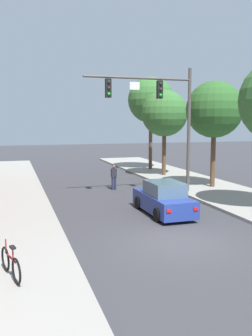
{
  "coord_description": "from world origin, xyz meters",
  "views": [
    {
      "loc": [
        -5.83,
        -11.97,
        4.44
      ],
      "look_at": [
        -0.07,
        6.41,
        2.0
      ],
      "focal_mm": 39.09,
      "sensor_mm": 36.0,
      "label": 1
    }
  ],
  "objects_px": {
    "street_tree_third": "(164,114)",
    "pedestrian_crossing_road": "(114,176)",
    "traffic_signal_mast": "(161,106)",
    "bicycle_leaning": "(11,264)",
    "street_tree_farthest": "(151,100)",
    "street_tree_second": "(214,110)",
    "car_lead_blue": "(163,199)"
  },
  "relations": [
    {
      "from": "traffic_signal_mast",
      "to": "street_tree_second",
      "type": "relative_size",
      "value": 1.08
    },
    {
      "from": "street_tree_second",
      "to": "street_tree_farthest",
      "type": "distance_m",
      "value": 9.94
    },
    {
      "from": "traffic_signal_mast",
      "to": "pedestrian_crossing_road",
      "type": "height_order",
      "value": "traffic_signal_mast"
    },
    {
      "from": "bicycle_leaning",
      "to": "street_tree_farthest",
      "type": "xyz_separation_m",
      "value": [
        12.23,
        20.91,
        5.82
      ]
    },
    {
      "from": "street_tree_farthest",
      "to": "street_tree_second",
      "type": "bearing_deg",
      "value": -86.48
    },
    {
      "from": "street_tree_farthest",
      "to": "car_lead_blue",
      "type": "bearing_deg",
      "value": -108.91
    },
    {
      "from": "traffic_signal_mast",
      "to": "car_lead_blue",
      "type": "xyz_separation_m",
      "value": [
        -1.65,
        -4.39,
        -4.62
      ]
    },
    {
      "from": "traffic_signal_mast",
      "to": "street_tree_farthest",
      "type": "height_order",
      "value": "street_tree_farthest"
    },
    {
      "from": "street_tree_farthest",
      "to": "pedestrian_crossing_road",
      "type": "bearing_deg",
      "value": -124.89
    },
    {
      "from": "traffic_signal_mast",
      "to": "street_tree_third",
      "type": "xyz_separation_m",
      "value": [
        3.19,
        6.85,
        -0.25
      ]
    },
    {
      "from": "pedestrian_crossing_road",
      "to": "street_tree_second",
      "type": "distance_m",
      "value": 7.85
    },
    {
      "from": "traffic_signal_mast",
      "to": "pedestrian_crossing_road",
      "type": "bearing_deg",
      "value": 132.38
    },
    {
      "from": "street_tree_third",
      "to": "street_tree_second",
      "type": "bearing_deg",
      "value": -81.08
    },
    {
      "from": "pedestrian_crossing_road",
      "to": "bicycle_leaning",
      "type": "height_order",
      "value": "pedestrian_crossing_road"
    },
    {
      "from": "street_tree_third",
      "to": "car_lead_blue",
      "type": "bearing_deg",
      "value": -113.34
    },
    {
      "from": "street_tree_second",
      "to": "street_tree_third",
      "type": "relative_size",
      "value": 1.02
    },
    {
      "from": "traffic_signal_mast",
      "to": "street_tree_second",
      "type": "distance_m",
      "value": 4.22
    },
    {
      "from": "car_lead_blue",
      "to": "pedestrian_crossing_road",
      "type": "height_order",
      "value": "pedestrian_crossing_road"
    },
    {
      "from": "traffic_signal_mast",
      "to": "street_tree_farthest",
      "type": "distance_m",
      "value": 11.34
    },
    {
      "from": "street_tree_third",
      "to": "pedestrian_crossing_road",
      "type": "bearing_deg",
      "value": -141.08
    },
    {
      "from": "bicycle_leaning",
      "to": "car_lead_blue",
      "type": "bearing_deg",
      "value": 39.41
    },
    {
      "from": "street_tree_third",
      "to": "bicycle_leaning",
      "type": "bearing_deg",
      "value": -124.95
    },
    {
      "from": "pedestrian_crossing_road",
      "to": "street_tree_second",
      "type": "xyz_separation_m",
      "value": [
        6.37,
        -1.59,
        4.3
      ]
    },
    {
      "from": "car_lead_blue",
      "to": "bicycle_leaning",
      "type": "relative_size",
      "value": 2.47
    },
    {
      "from": "car_lead_blue",
      "to": "street_tree_second",
      "type": "relative_size",
      "value": 0.61
    },
    {
      "from": "traffic_signal_mast",
      "to": "street_tree_third",
      "type": "relative_size",
      "value": 1.1
    },
    {
      "from": "car_lead_blue",
      "to": "bicycle_leaning",
      "type": "bearing_deg",
      "value": -140.59
    },
    {
      "from": "pedestrian_crossing_road",
      "to": "street_tree_third",
      "type": "bearing_deg",
      "value": 38.92
    },
    {
      "from": "car_lead_blue",
      "to": "pedestrian_crossing_road",
      "type": "xyz_separation_m",
      "value": [
        -0.59,
        6.84,
        0.19
      ]
    },
    {
      "from": "pedestrian_crossing_road",
      "to": "street_tree_farthest",
      "type": "xyz_separation_m",
      "value": [
        5.77,
        8.27,
        5.45
      ]
    },
    {
      "from": "street_tree_third",
      "to": "traffic_signal_mast",
      "type": "bearing_deg",
      "value": -115.01
    },
    {
      "from": "bicycle_leaning",
      "to": "traffic_signal_mast",
      "type": "bearing_deg",
      "value": 49.47
    }
  ]
}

